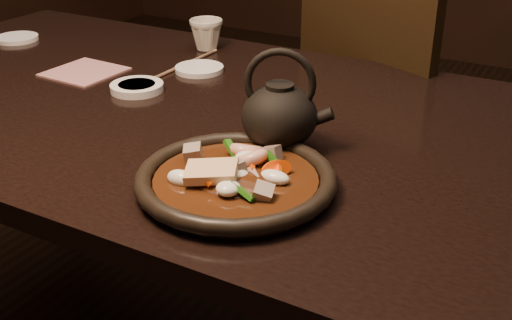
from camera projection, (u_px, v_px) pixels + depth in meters
The scene contains 11 objects.
table at pixel (170, 135), 1.33m from camera, with size 1.60×0.90×0.75m.
chair at pixel (389, 131), 1.75m from camera, with size 0.58×0.58×0.94m.
plate at pixel (236, 181), 0.95m from camera, with size 0.30×0.30×0.03m.
stirfry at pixel (237, 175), 0.96m from camera, with size 0.19×0.19×0.06m.
soy_dish at pixel (137, 87), 1.34m from camera, with size 0.11×0.11×0.02m, color white.
saucer_left at pixel (17, 38), 1.68m from camera, with size 0.11×0.11×0.01m, color white.
saucer_right at pixel (199, 69), 1.45m from camera, with size 0.11×0.11×0.01m, color white.
tea_cup at pixel (206, 34), 1.59m from camera, with size 0.08×0.08×0.08m, color beige.
chopsticks at pixel (185, 64), 1.49m from camera, with size 0.01×0.26×0.01m.
napkin at pixel (85, 72), 1.45m from camera, with size 0.15×0.15×0.00m, color #A36664.
teapot at pixel (280, 113), 1.06m from camera, with size 0.15×0.13×0.17m.
Camera 1 is at (0.75, -0.97, 1.22)m, focal length 45.00 mm.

